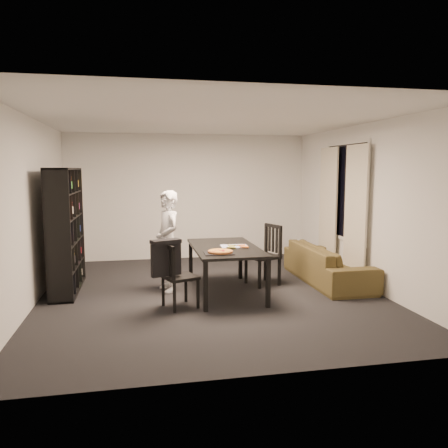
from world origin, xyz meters
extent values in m
cube|color=black|center=(0.00, 0.00, 0.00)|extent=(5.00, 5.50, 0.01)
cube|color=white|center=(0.00, 0.00, 2.60)|extent=(5.00, 5.50, 0.01)
cube|color=white|center=(0.00, 2.75, 1.30)|extent=(5.00, 0.01, 2.60)
cube|color=white|center=(0.00, -2.75, 1.30)|extent=(5.00, 0.01, 2.60)
cube|color=white|center=(-2.50, 0.00, 1.30)|extent=(0.01, 5.50, 2.60)
cube|color=white|center=(2.50, 0.00, 1.30)|extent=(0.01, 5.50, 2.60)
cube|color=black|center=(2.48, 0.60, 1.50)|extent=(0.02, 1.40, 1.60)
cube|color=white|center=(2.48, 0.60, 1.50)|extent=(0.03, 1.52, 1.72)
cube|color=beige|center=(2.40, 0.08, 1.15)|extent=(0.03, 0.70, 2.25)
cube|color=beige|center=(2.40, 1.12, 1.15)|extent=(0.03, 0.70, 2.25)
cube|color=black|center=(-2.16, 0.60, 0.95)|extent=(0.35, 1.50, 1.90)
cube|color=black|center=(0.22, -0.03, 0.70)|extent=(0.96, 1.72, 0.04)
cube|color=black|center=(-0.21, -0.85, 0.34)|extent=(0.06, 0.06, 0.68)
cube|color=black|center=(0.65, -0.85, 0.34)|extent=(0.06, 0.06, 0.68)
cube|color=black|center=(-0.21, 0.78, 0.34)|extent=(0.06, 0.06, 0.68)
cube|color=black|center=(0.65, 0.78, 0.34)|extent=(0.06, 0.06, 0.68)
cube|color=black|center=(-0.52, -0.59, 0.42)|extent=(0.53, 0.53, 0.04)
cube|color=black|center=(-0.69, -0.66, 0.66)|extent=(0.19, 0.40, 0.44)
cube|color=black|center=(-0.69, -0.66, 0.86)|extent=(0.17, 0.38, 0.05)
cube|color=black|center=(-0.29, -0.69, 0.20)|extent=(0.04, 0.04, 0.40)
cube|color=black|center=(-0.42, -0.37, 0.20)|extent=(0.04, 0.04, 0.40)
cube|color=black|center=(-0.62, -0.82, 0.20)|extent=(0.04, 0.04, 0.40)
cube|color=black|center=(-0.75, -0.49, 0.20)|extent=(0.04, 0.04, 0.40)
cube|color=black|center=(0.92, 0.33, 0.47)|extent=(0.58, 0.58, 0.04)
cube|color=black|center=(1.11, 0.40, 0.73)|extent=(0.19, 0.44, 0.49)
cube|color=black|center=(1.11, 0.40, 0.95)|extent=(0.17, 0.42, 0.05)
cube|color=black|center=(0.67, 0.45, 0.22)|extent=(0.04, 0.04, 0.44)
cube|color=black|center=(0.80, 0.09, 0.22)|extent=(0.04, 0.04, 0.44)
cube|color=black|center=(1.04, 0.58, 0.22)|extent=(0.04, 0.04, 0.44)
cube|color=black|center=(1.17, 0.21, 0.22)|extent=(0.04, 0.04, 0.44)
cube|color=black|center=(-0.71, -0.67, 0.69)|extent=(0.41, 0.22, 0.44)
cube|color=black|center=(-0.71, -0.67, 0.93)|extent=(0.43, 0.30, 0.05)
imported|color=white|center=(-0.62, 0.28, 0.78)|extent=(0.53, 0.66, 1.56)
cube|color=black|center=(0.02, -0.55, 0.72)|extent=(0.41, 0.33, 0.01)
cylinder|color=brown|center=(0.05, -0.54, 0.74)|extent=(0.35, 0.35, 0.02)
cylinder|color=gold|center=(0.05, -0.54, 0.76)|extent=(0.31, 0.31, 0.01)
cube|color=white|center=(0.36, -0.05, 0.72)|extent=(0.42, 0.33, 0.01)
imported|color=#42361A|center=(2.05, 0.30, 0.31)|extent=(0.82, 2.10, 0.61)
camera|label=1|loc=(-1.07, -6.40, 1.88)|focal=35.00mm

